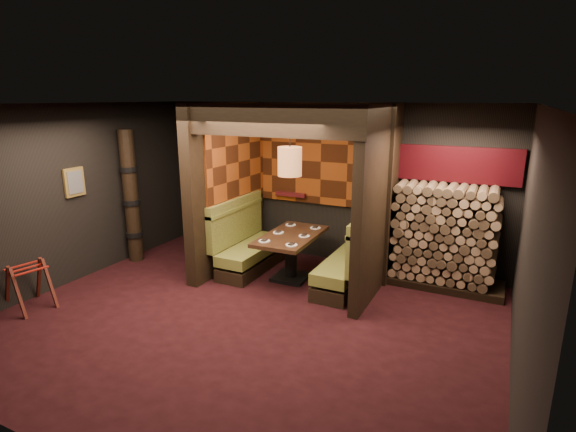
# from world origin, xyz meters

# --- Properties ---
(floor) EXTENTS (6.50, 5.50, 0.02)m
(floor) POSITION_xyz_m (0.00, 0.00, -0.01)
(floor) COLOR black
(floor) RESTS_ON ground
(ceiling) EXTENTS (6.50, 5.50, 0.02)m
(ceiling) POSITION_xyz_m (0.00, 0.00, 2.86)
(ceiling) COLOR black
(ceiling) RESTS_ON ground
(wall_back) EXTENTS (6.50, 0.02, 2.85)m
(wall_back) POSITION_xyz_m (0.00, 2.76, 1.43)
(wall_back) COLOR black
(wall_back) RESTS_ON ground
(wall_front) EXTENTS (6.50, 0.02, 2.85)m
(wall_front) POSITION_xyz_m (0.00, -2.76, 1.43)
(wall_front) COLOR black
(wall_front) RESTS_ON ground
(wall_left) EXTENTS (0.02, 5.50, 2.85)m
(wall_left) POSITION_xyz_m (-3.26, 0.00, 1.43)
(wall_left) COLOR black
(wall_left) RESTS_ON ground
(wall_right) EXTENTS (0.02, 5.50, 2.85)m
(wall_right) POSITION_xyz_m (3.26, 0.00, 1.43)
(wall_right) COLOR black
(wall_right) RESTS_ON ground
(partition_left) EXTENTS (0.20, 2.20, 2.85)m
(partition_left) POSITION_xyz_m (-1.35, 1.65, 1.43)
(partition_left) COLOR black
(partition_left) RESTS_ON floor
(partition_right) EXTENTS (0.15, 2.10, 2.85)m
(partition_right) POSITION_xyz_m (1.30, 1.70, 1.43)
(partition_right) COLOR black
(partition_right) RESTS_ON floor
(header_beam) EXTENTS (2.85, 0.18, 0.44)m
(header_beam) POSITION_xyz_m (-0.02, 0.70, 2.63)
(header_beam) COLOR black
(header_beam) RESTS_ON partition_left
(tapa_back_panel) EXTENTS (2.40, 0.06, 1.55)m
(tapa_back_panel) POSITION_xyz_m (-0.02, 2.71, 1.82)
(tapa_back_panel) COLOR #8B3C11
(tapa_back_panel) RESTS_ON wall_back
(tapa_side_panel) EXTENTS (0.04, 1.85, 1.45)m
(tapa_side_panel) POSITION_xyz_m (-1.23, 1.82, 1.85)
(tapa_side_panel) COLOR #8B3C11
(tapa_side_panel) RESTS_ON partition_left
(lacquer_shelf) EXTENTS (0.60, 0.12, 0.07)m
(lacquer_shelf) POSITION_xyz_m (-0.60, 2.65, 1.18)
(lacquer_shelf) COLOR #511218
(lacquer_shelf) RESTS_ON wall_back
(booth_bench_left) EXTENTS (0.68, 1.60, 1.14)m
(booth_bench_left) POSITION_xyz_m (-0.96, 1.65, 0.40)
(booth_bench_left) COLOR black
(booth_bench_left) RESTS_ON floor
(booth_bench_right) EXTENTS (0.68, 1.60, 1.14)m
(booth_bench_right) POSITION_xyz_m (0.93, 1.65, 0.40)
(booth_bench_right) COLOR black
(booth_bench_right) RESTS_ON floor
(dining_table) EXTENTS (0.84, 1.49, 0.77)m
(dining_table) POSITION_xyz_m (-0.06, 1.54, 0.54)
(dining_table) COLOR black
(dining_table) RESTS_ON floor
(place_settings) EXTENTS (0.67, 1.20, 0.03)m
(place_settings) POSITION_xyz_m (-0.06, 1.54, 0.78)
(place_settings) COLOR white
(place_settings) RESTS_ON dining_table
(pendant_lamp) EXTENTS (0.38, 0.38, 1.11)m
(pendant_lamp) POSITION_xyz_m (-0.06, 1.49, 1.97)
(pendant_lamp) COLOR #A86537
(pendant_lamp) RESTS_ON ceiling
(framed_picture) EXTENTS (0.05, 0.36, 0.46)m
(framed_picture) POSITION_xyz_m (-3.22, 0.10, 1.62)
(framed_picture) COLOR olive
(framed_picture) RESTS_ON wall_left
(luggage_rack) EXTENTS (0.75, 0.59, 0.73)m
(luggage_rack) POSITION_xyz_m (-2.97, -1.04, 0.37)
(luggage_rack) COLOR #47170F
(luggage_rack) RESTS_ON floor
(totem_column) EXTENTS (0.31, 0.31, 2.40)m
(totem_column) POSITION_xyz_m (-3.05, 1.10, 1.19)
(totem_column) COLOR black
(totem_column) RESTS_ON floor
(firewood_stack) EXTENTS (1.73, 0.70, 1.64)m
(firewood_stack) POSITION_xyz_m (2.29, 2.35, 0.82)
(firewood_stack) COLOR black
(firewood_stack) RESTS_ON floor
(mosaic_header) EXTENTS (1.83, 0.10, 0.56)m
(mosaic_header) POSITION_xyz_m (2.29, 2.68, 1.92)
(mosaic_header) COLOR maroon
(mosaic_header) RESTS_ON wall_back
(bay_front_post) EXTENTS (0.08, 0.08, 2.85)m
(bay_front_post) POSITION_xyz_m (1.39, 1.96, 1.43)
(bay_front_post) COLOR black
(bay_front_post) RESTS_ON floor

